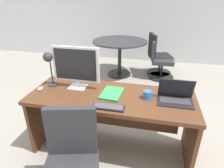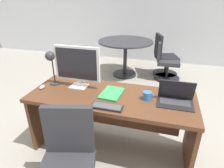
{
  "view_description": "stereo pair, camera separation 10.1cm",
  "coord_description": "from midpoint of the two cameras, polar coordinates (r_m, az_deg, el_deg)",
  "views": [
    {
      "loc": [
        0.41,
        -1.8,
        1.75
      ],
      "look_at": [
        0.0,
        0.03,
        0.86
      ],
      "focal_mm": 30.89,
      "sensor_mm": 36.0,
      "label": 1
    },
    {
      "loc": [
        0.51,
        -1.77,
        1.75
      ],
      "look_at": [
        0.0,
        0.03,
        0.86
      ],
      "focal_mm": 30.89,
      "sensor_mm": 36.0,
      "label": 2
    }
  ],
  "objects": [
    {
      "name": "back_wall",
      "position": [
        5.43,
        8.35,
        21.49
      ],
      "size": [
        10.0,
        0.1,
        2.8
      ],
      "primitive_type": "cube",
      "color": "silver",
      "rests_on": "ground"
    },
    {
      "name": "book",
      "position": [
        2.12,
        -1.38,
        -2.81
      ],
      "size": [
        0.23,
        0.32,
        0.02
      ],
      "color": "green",
      "rests_on": "desk"
    },
    {
      "name": "meeting_chair_near",
      "position": [
        4.6,
        12.72,
        7.44
      ],
      "size": [
        0.59,
        0.58,
        0.94
      ],
      "color": "black",
      "rests_on": "ground"
    },
    {
      "name": "meeting_table",
      "position": [
        4.35,
        1.63,
        10.21
      ],
      "size": [
        1.2,
        1.2,
        0.8
      ],
      "color": "black",
      "rests_on": "ground"
    },
    {
      "name": "meeting_chair_far",
      "position": [
        4.39,
        13.27,
        5.96
      ],
      "size": [
        0.56,
        0.56,
        0.83
      ],
      "color": "black",
      "rests_on": "ground"
    },
    {
      "name": "mouse",
      "position": [
        2.37,
        -21.59,
        -1.32
      ],
      "size": [
        0.05,
        0.08,
        0.04
      ],
      "color": "silver",
      "rests_on": "desk"
    },
    {
      "name": "keyboard",
      "position": [
        1.88,
        -2.63,
        -6.81
      ],
      "size": [
        0.31,
        0.11,
        0.02
      ],
      "color": "black",
      "rests_on": "desk"
    },
    {
      "name": "desk_lamp",
      "position": [
        2.33,
        -19.4,
        6.23
      ],
      "size": [
        0.12,
        0.14,
        0.42
      ],
      "color": "#2D2D33",
      "rests_on": "desk"
    },
    {
      "name": "desk",
      "position": [
        2.24,
        -1.23,
        -7.28
      ],
      "size": [
        1.8,
        0.7,
        0.74
      ],
      "color": "#56331E",
      "rests_on": "ground"
    },
    {
      "name": "monitor",
      "position": [
        2.21,
        -11.92,
        5.37
      ],
      "size": [
        0.54,
        0.16,
        0.49
      ],
      "color": "silver",
      "rests_on": "desk"
    },
    {
      "name": "ground",
      "position": [
        3.75,
        4.14,
        -2.45
      ],
      "size": [
        12.0,
        12.0,
        0.0
      ],
      "primitive_type": "plane",
      "color": "gray"
    },
    {
      "name": "coffee_mug",
      "position": [
        2.05,
        9.08,
        -3.18
      ],
      "size": [
        0.11,
        0.09,
        0.09
      ],
      "color": "blue",
      "rests_on": "desk"
    },
    {
      "name": "laptop",
      "position": [
        2.08,
        16.99,
        -2.84
      ],
      "size": [
        0.35,
        0.24,
        0.23
      ],
      "color": "black",
      "rests_on": "desk"
    }
  ]
}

